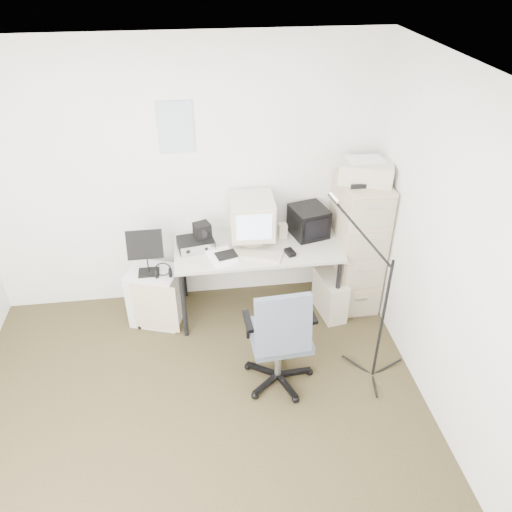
{
  "coord_description": "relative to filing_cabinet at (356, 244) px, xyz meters",
  "views": [
    {
      "loc": [
        0.11,
        -2.35,
        3.15
      ],
      "look_at": [
        0.55,
        0.95,
        0.95
      ],
      "focal_mm": 35.0,
      "sensor_mm": 36.0,
      "label": 1
    }
  ],
  "objects": [
    {
      "name": "floor",
      "position": [
        -1.58,
        -1.48,
        -0.66
      ],
      "size": [
        3.6,
        3.6,
        0.01
      ],
      "primitive_type": "cube",
      "color": "#2E291A",
      "rests_on": "ground"
    },
    {
      "name": "ceiling",
      "position": [
        -1.58,
        -1.48,
        1.85
      ],
      "size": [
        3.6,
        3.6,
        0.01
      ],
      "primitive_type": "cube",
      "color": "white",
      "rests_on": "ground"
    },
    {
      "name": "wall_back",
      "position": [
        -1.58,
        0.32,
        0.6
      ],
      "size": [
        3.6,
        0.02,
        2.5
      ],
      "primitive_type": "cube",
      "color": "white",
      "rests_on": "ground"
    },
    {
      "name": "wall_right",
      "position": [
        0.22,
        -1.48,
        0.6
      ],
      "size": [
        0.02,
        3.6,
        2.5
      ],
      "primitive_type": "cube",
      "color": "white",
      "rests_on": "ground"
    },
    {
      "name": "wall_calendar",
      "position": [
        -1.6,
        0.31,
        1.1
      ],
      "size": [
        0.3,
        0.02,
        0.44
      ],
      "primitive_type": "cube",
      "color": "white",
      "rests_on": "wall_back"
    },
    {
      "name": "filing_cabinet",
      "position": [
        0.0,
        0.0,
        0.0
      ],
      "size": [
        0.4,
        0.6,
        1.3
      ],
      "primitive_type": "cube",
      "color": "#C2B49C",
      "rests_on": "floor"
    },
    {
      "name": "printer",
      "position": [
        0.0,
        0.0,
        0.74
      ],
      "size": [
        0.53,
        0.45,
        0.18
      ],
      "primitive_type": "cube",
      "rotation": [
        0.0,
        0.0,
        -0.34
      ],
      "color": "beige",
      "rests_on": "filing_cabinet"
    },
    {
      "name": "desk",
      "position": [
        -0.95,
        -0.03,
        -0.29
      ],
      "size": [
        1.5,
        0.7,
        0.73
      ],
      "primitive_type": "cube",
      "color": "#B1B2A4",
      "rests_on": "floor"
    },
    {
      "name": "crt_monitor",
      "position": [
        -0.99,
        0.06,
        0.3
      ],
      "size": [
        0.4,
        0.42,
        0.43
      ],
      "primitive_type": "cube",
      "rotation": [
        0.0,
        0.0,
        -0.03
      ],
      "color": "beige",
      "rests_on": "desk"
    },
    {
      "name": "crt_tv",
      "position": [
        -0.45,
        0.11,
        0.22
      ],
      "size": [
        0.37,
        0.39,
        0.28
      ],
      "primitive_type": "cube",
      "rotation": [
        0.0,
        0.0,
        0.25
      ],
      "color": "black",
      "rests_on": "desk"
    },
    {
      "name": "desk_speaker",
      "position": [
        -0.7,
        0.09,
        0.15
      ],
      "size": [
        0.08,
        0.08,
        0.14
      ],
      "primitive_type": "cube",
      "rotation": [
        0.0,
        0.0,
        0.04
      ],
      "color": "#C5B497",
      "rests_on": "desk"
    },
    {
      "name": "keyboard",
      "position": [
        -0.98,
        -0.21,
        0.09
      ],
      "size": [
        0.46,
        0.29,
        0.02
      ],
      "primitive_type": "cube",
      "rotation": [
        0.0,
        0.0,
        -0.34
      ],
      "color": "beige",
      "rests_on": "desk"
    },
    {
      "name": "mouse",
      "position": [
        -0.68,
        -0.21,
        0.1
      ],
      "size": [
        0.1,
        0.13,
        0.03
      ],
      "primitive_type": "cube",
      "rotation": [
        0.0,
        0.0,
        0.27
      ],
      "color": "black",
      "rests_on": "desk"
    },
    {
      "name": "radio_receiver",
      "position": [
        -1.5,
        0.01,
        0.13
      ],
      "size": [
        0.35,
        0.28,
        0.09
      ],
      "primitive_type": "cube",
      "rotation": [
        0.0,
        0.0,
        0.16
      ],
      "color": "black",
      "rests_on": "desk"
    },
    {
      "name": "radio_speaker",
      "position": [
        -1.44,
        0.04,
        0.24
      ],
      "size": [
        0.17,
        0.17,
        0.14
      ],
      "primitive_type": "cube",
      "rotation": [
        0.0,
        0.0,
        0.36
      ],
      "color": "black",
      "rests_on": "radio_receiver"
    },
    {
      "name": "papers",
      "position": [
        -1.29,
        -0.19,
        0.09
      ],
      "size": [
        0.29,
        0.35,
        0.02
      ],
      "primitive_type": "cube",
      "rotation": [
        0.0,
        0.0,
        0.27
      ],
      "color": "white",
      "rests_on": "desk"
    },
    {
      "name": "pc_tower",
      "position": [
        -0.27,
        -0.18,
        -0.45
      ],
      "size": [
        0.26,
        0.46,
        0.41
      ],
      "primitive_type": "cube",
      "rotation": [
        0.0,
        0.0,
        0.15
      ],
      "color": "beige",
      "rests_on": "floor"
    },
    {
      "name": "office_chair",
      "position": [
        -0.91,
        -0.98,
        -0.14
      ],
      "size": [
        0.62,
        0.62,
        1.02
      ],
      "primitive_type": "cube",
      "rotation": [
        0.0,
        0.0,
        0.06
      ],
      "color": "#3E4553",
      "rests_on": "floor"
    },
    {
      "name": "side_cart",
      "position": [
        -1.91,
        -0.06,
        -0.37
      ],
      "size": [
        0.54,
        0.48,
        0.55
      ],
      "primitive_type": "cube",
      "rotation": [
        0.0,
        0.0,
        -0.32
      ],
      "color": "silver",
      "rests_on": "floor"
    },
    {
      "name": "music_stand",
      "position": [
        -1.94,
        -0.08,
        0.13
      ],
      "size": [
        0.35,
        0.28,
        0.45
      ],
      "primitive_type": "cube",
      "rotation": [
        0.0,
        0.0,
        0.43
      ],
      "color": "black",
      "rests_on": "side_cart"
    },
    {
      "name": "headphones",
      "position": [
        -1.81,
        -0.16,
        -0.05
      ],
      "size": [
        0.19,
        0.19,
        0.03
      ],
      "primitive_type": "torus",
      "rotation": [
        0.0,
        0.0,
        0.25
      ],
      "color": "black",
      "rests_on": "side_cart"
    },
    {
      "name": "mic_stand",
      "position": [
        -0.1,
        -1.03,
        0.11
      ],
      "size": [
        0.03,
        0.03,
        1.52
      ],
      "primitive_type": "cylinder",
      "rotation": [
        0.0,
        0.0,
        2.19
      ],
      "color": "black",
      "rests_on": "floor"
    }
  ]
}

